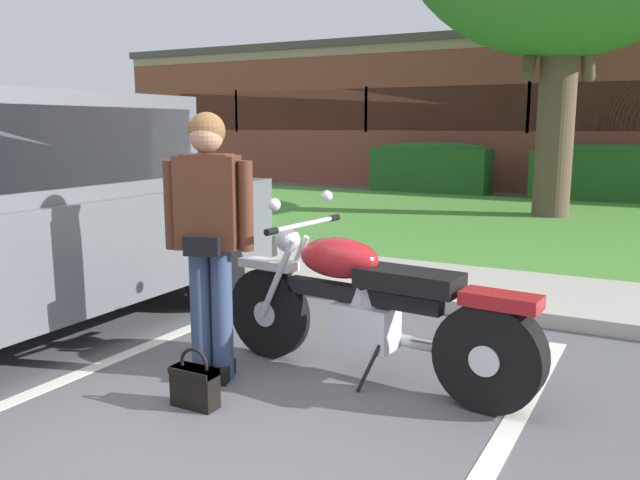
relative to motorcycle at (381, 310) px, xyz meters
name	(u,v)px	position (x,y,z in m)	size (l,w,h in m)	color
ground_plane	(212,434)	(-0.51, -1.08, -0.48)	(140.00, 140.00, 0.00)	#565659
curb_strip	(404,299)	(-0.51, 1.78, -0.42)	(60.00, 0.20, 0.12)	#ADA89E
concrete_walk	(433,281)	(-0.51, 2.63, -0.44)	(60.00, 1.50, 0.08)	#ADA89E
grass_lawn	(521,224)	(-0.51, 7.18, -0.45)	(60.00, 7.60, 0.06)	#478433
stall_stripe_0	(70,377)	(-1.81, -0.88, -0.48)	(0.12, 4.40, 0.01)	silver
motorcycle	(381,310)	(0.00, 0.00, 0.00)	(2.24, 0.82, 1.18)	black
rider_person	(209,227)	(-0.99, -0.43, 0.51)	(0.55, 0.37, 1.70)	black
handbag	(195,383)	(-0.81, -0.84, -0.34)	(0.28, 0.13, 0.36)	black
hedge_left	(430,167)	(-3.48, 11.38, 0.17)	(2.80, 0.90, 1.24)	#235623
hedge_center_left	(611,172)	(0.49, 11.38, 0.17)	(3.21, 0.90, 1.24)	#235623
brick_building	(562,114)	(-1.47, 18.08, 1.48)	(24.91, 11.39, 3.92)	brown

